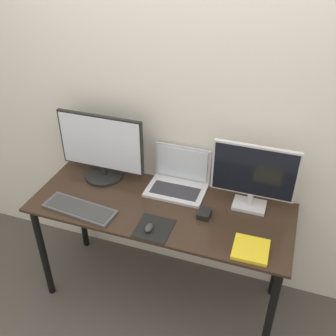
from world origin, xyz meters
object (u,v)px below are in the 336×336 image
(laptop, at_px, (179,179))
(power_brick, at_px, (204,214))
(mouse, at_px, (149,228))
(monitor_right, at_px, (254,175))
(book, at_px, (251,249))
(monitor_left, at_px, (101,148))
(keyboard, at_px, (80,209))

(laptop, xyz_separation_m, power_brick, (0.23, -0.23, -0.05))
(laptop, xyz_separation_m, mouse, (-0.03, -0.45, -0.04))
(monitor_right, height_order, book, monitor_right)
(monitor_left, distance_m, power_brick, 0.79)
(mouse, bearing_deg, laptop, 86.41)
(laptop, bearing_deg, book, -38.12)
(laptop, height_order, keyboard, laptop)
(keyboard, bearing_deg, monitor_left, 93.32)
(monitor_right, xyz_separation_m, keyboard, (-0.95, -0.37, -0.22))
(monitor_left, xyz_separation_m, book, (1.04, -0.37, -0.21))
(monitor_right, distance_m, power_brick, 0.36)
(monitor_right, relative_size, power_brick, 5.18)
(laptop, relative_size, power_brick, 3.92)
(monitor_left, distance_m, keyboard, 0.42)
(mouse, bearing_deg, keyboard, 175.70)
(laptop, height_order, power_brick, laptop)
(monitor_right, bearing_deg, power_brick, -143.14)
(laptop, height_order, mouse, laptop)
(monitor_left, distance_m, book, 1.12)
(mouse, height_order, power_brick, mouse)
(keyboard, distance_m, power_brick, 0.74)
(monitor_left, xyz_separation_m, keyboard, (0.02, -0.37, -0.21))
(keyboard, xyz_separation_m, book, (1.02, -0.00, 0.00))
(monitor_left, bearing_deg, mouse, -39.89)
(monitor_right, height_order, power_brick, monitor_right)
(mouse, bearing_deg, monitor_left, 140.11)
(keyboard, bearing_deg, book, -0.11)
(mouse, xyz_separation_m, book, (0.56, 0.03, -0.01))
(monitor_left, bearing_deg, power_brick, -13.42)
(monitor_right, relative_size, mouse, 6.95)
(keyboard, relative_size, power_brick, 4.92)
(monitor_right, bearing_deg, laptop, 173.90)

